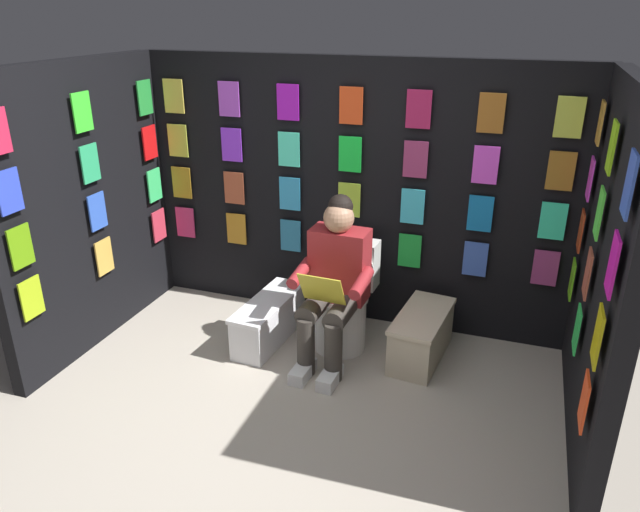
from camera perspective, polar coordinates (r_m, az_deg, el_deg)
The scene contains 8 objects.
ground_plane at distance 3.57m, azimuth -5.97°, elevation -18.55°, with size 30.00×30.00×0.00m, color #B2A899.
display_wall_back at distance 4.59m, azimuth 3.11°, elevation 5.92°, with size 3.41×0.14×2.04m.
display_wall_left at distance 3.58m, azimuth 25.60°, elevation -1.41°, with size 0.14×1.77×2.04m.
display_wall_right at distance 4.59m, azimuth -21.38°, elevation 4.34°, with size 0.14×1.77×2.04m.
toilet at distance 4.42m, azimuth 2.29°, elevation -4.52°, with size 0.41×0.56×0.77m.
person_reading at distance 4.10m, azimuth 1.31°, elevation -2.49°, with size 0.54×0.70×1.19m.
comic_longbox_near at distance 4.35m, azimuth 9.67°, elevation -7.52°, with size 0.39×0.72×0.36m.
comic_longbox_far at distance 4.53m, azimuth -4.90°, elevation -6.11°, with size 0.32×0.80×0.33m.
Camera 1 is at (-1.21, 2.40, 2.36)m, focal length 33.45 mm.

